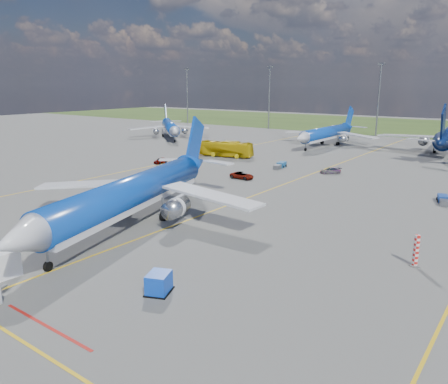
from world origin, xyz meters
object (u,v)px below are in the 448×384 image
Objects in this scene: service_car_b at (242,175)px; baggage_tug_c at (280,165)px; bg_jet_nnw at (326,146)px; uld_container at (159,283)px; bg_jet_nw at (171,138)px; baggage_tug_w at (443,200)px; service_car_c at (330,171)px; main_airliner at (134,224)px; apron_bus at (225,149)px; service_car_a at (161,160)px; warning_post at (416,251)px.

baggage_tug_c is (0.34, 13.12, -0.11)m from service_car_b.
bg_jet_nnw reaches higher than uld_container.
bg_jet_nw is 8.30× the size of service_car_b.
service_car_c is at bearing 138.30° from baggage_tug_w.
service_car_b is at bearing 92.72° from uld_container.
main_airliner is at bearing -146.38° from baggage_tug_w.
bg_jet_nw is 9.21× the size of service_car_c.
service_car_c is (27.32, -4.11, -1.23)m from apron_bus.
baggage_tug_c is at bearing -73.30° from bg_jet_nw.
service_car_a is 0.74× the size of baggage_tug_c.
service_car_c is (10.74, 13.68, -0.04)m from service_car_b.
service_car_a is at bearing -98.10° from bg_jet_nw.
main_airliner is 18.36m from uld_container.
baggage_tug_w is at bearing 33.18° from main_airliner.
bg_jet_nnw is 8.33× the size of baggage_tug_w.
apron_bus is at bearing 141.79° from warning_post.
warning_post is 64.56m from apron_bus.
bg_jet_nnw is at bearing 113.65° from baggage_tug_w.
main_airliner is at bearing -173.47° from service_car_b.
warning_post is 0.69× the size of service_car_b.
baggage_tug_c is (52.31, -24.10, 0.49)m from bg_jet_nw.
service_car_a is at bearing -109.75° from bg_jet_nnw.
apron_bus is 2.98× the size of service_car_b.
baggage_tug_w is 0.93× the size of baggage_tug_c.
service_car_b is (-3.99, 29.09, 0.60)m from main_airliner.
apron_bus reaches higher than baggage_tug_w.
baggage_tug_w is (31.91, 3.33, -0.15)m from service_car_b.
warning_post is 0.08× the size of bg_jet_nnw.
bg_jet_nnw reaches higher than warning_post.
main_airliner reaches higher than apron_bus.
bg_jet_nw is 2.79× the size of apron_bus.
uld_container reaches higher than baggage_tug_w.
apron_bus reaches higher than service_car_b.
warning_post is 104.60m from bg_jet_nw.
main_airliner is at bearing 121.48° from uld_container.
uld_container is 54.15m from service_car_c.
warning_post reaches higher than baggage_tug_c.
bg_jet_nw is 47.99m from bg_jet_nnw.
warning_post is 25.58m from baggage_tug_w.
bg_jet_nw is at bearing 123.80° from service_car_a.
baggage_tug_w is (21.17, -10.36, -0.12)m from service_car_c.
service_car_a is (-5.93, -15.10, -1.20)m from apron_bus.
apron_bus is (-11.14, -31.18, 1.80)m from bg_jet_nnw.
apron_bus is at bearing 147.75° from baggage_tug_w.
bg_jet_nw is 63.93m from service_car_b.
baggage_tug_c is at bearing -2.76° from service_car_b.
service_car_b is 0.90× the size of baggage_tug_c.
service_car_a is at bearing 156.33° from warning_post.
warning_post is at bearing -100.64° from baggage_tug_w.
baggage_tug_c is at bearing 147.13° from baggage_tug_w.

